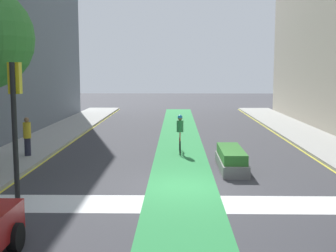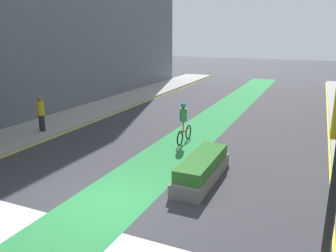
{
  "view_description": "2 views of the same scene",
  "coord_description": "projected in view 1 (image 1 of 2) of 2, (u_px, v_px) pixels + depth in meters",
  "views": [
    {
      "loc": [
        -0.22,
        -14.97,
        3.99
      ],
      "look_at": [
        -0.63,
        6.14,
        1.32
      ],
      "focal_mm": 47.96,
      "sensor_mm": 36.0,
      "label": 1
    },
    {
      "loc": [
        5.2,
        -7.37,
        4.79
      ],
      "look_at": [
        -0.38,
        5.2,
        1.0
      ],
      "focal_mm": 36.18,
      "sensor_mm": 36.0,
      "label": 2
    }
  ],
  "objects": [
    {
      "name": "ground_plane",
      "position": [
        183.0,
        187.0,
        15.34
      ],
      "size": [
        120.0,
        120.0,
        0.0
      ],
      "primitive_type": "plane",
      "color": "#38383D"
    },
    {
      "name": "bike_lane_paint",
      "position": [
        182.0,
        187.0,
        15.34
      ],
      "size": [
        2.4,
        60.0,
        0.01
      ],
      "primitive_type": "cube",
      "color": "#2D8C47",
      "rests_on": "ground_plane"
    },
    {
      "name": "crosswalk_band",
      "position": [
        184.0,
        204.0,
        13.36
      ],
      "size": [
        12.0,
        1.8,
        0.01
      ],
      "primitive_type": "cube",
      "color": "silver",
      "rests_on": "ground_plane"
    },
    {
      "name": "curb_stripe_left",
      "position": [
        9.0,
        186.0,
        15.45
      ],
      "size": [
        0.16,
        60.0,
        0.01
      ],
      "primitive_type": "cube",
      "color": "yellow",
      "rests_on": "ground_plane"
    },
    {
      "name": "traffic_signal_near_left",
      "position": [
        15.0,
        104.0,
        13.57
      ],
      "size": [
        0.35,
        0.52,
        4.2
      ],
      "color": "black",
      "rests_on": "ground_plane"
    },
    {
      "name": "cyclist_in_lane",
      "position": [
        180.0,
        133.0,
        21.36
      ],
      "size": [
        0.32,
        1.73,
        1.86
      ],
      "color": "black",
      "rests_on": "ground_plane"
    },
    {
      "name": "pedestrian_sidewalk_left_a",
      "position": [
        27.0,
        136.0,
        19.99
      ],
      "size": [
        0.34,
        0.34,
        1.73
      ],
      "color": "#262638",
      "rests_on": "sidewalk_left"
    },
    {
      "name": "median_planter",
      "position": [
        231.0,
        160.0,
        17.94
      ],
      "size": [
        0.99,
        3.45,
        0.85
      ],
      "color": "slate",
      "rests_on": "ground_plane"
    }
  ]
}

